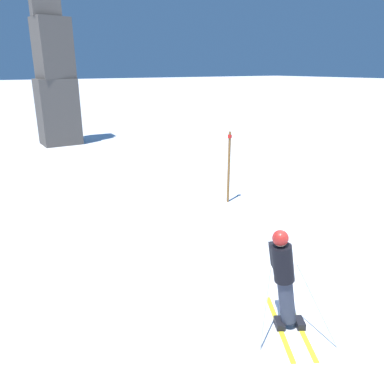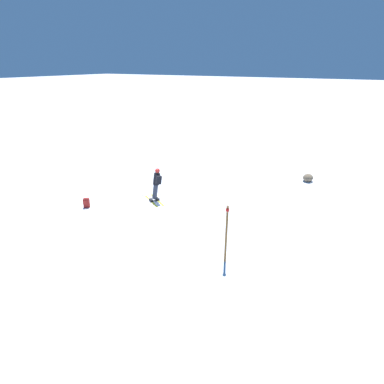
{
  "view_description": "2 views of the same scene",
  "coord_description": "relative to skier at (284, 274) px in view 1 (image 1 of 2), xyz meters",
  "views": [
    {
      "loc": [
        -5.13,
        -3.66,
        4.32
      ],
      "look_at": [
        0.38,
        4.78,
        0.96
      ],
      "focal_mm": 35.0,
      "sensor_mm": 36.0,
      "label": 1
    },
    {
      "loc": [
        11.31,
        9.29,
        7.05
      ],
      "look_at": [
        -0.68,
        2.44,
        1.06
      ],
      "focal_mm": 28.0,
      "sensor_mm": 36.0,
      "label": 2
    }
  ],
  "objects": [
    {
      "name": "skier",
      "position": [
        0.0,
        0.0,
        0.0
      ],
      "size": [
        1.48,
        1.73,
        1.87
      ],
      "rotation": [
        0.0,
        0.0,
        -0.54
      ],
      "color": "yellow",
      "rests_on": "ground"
    },
    {
      "name": "ground_plane",
      "position": [
        0.84,
        -0.11,
        -1.04
      ],
      "size": [
        300.0,
        300.0,
        0.0
      ],
      "primitive_type": "plane",
      "color": "white"
    },
    {
      "name": "rock_pillar",
      "position": [
        1.26,
        18.91,
        3.4
      ],
      "size": [
        2.13,
        1.87,
        10.61
      ],
      "color": "#4C4742",
      "rests_on": "ground"
    },
    {
      "name": "trail_marker",
      "position": [
        3.23,
        5.55,
        0.25
      ],
      "size": [
        0.13,
        0.13,
        2.38
      ],
      "color": "brown",
      "rests_on": "ground"
    }
  ]
}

